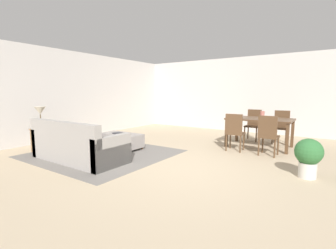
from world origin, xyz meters
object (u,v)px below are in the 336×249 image
at_px(vase_centerpiece, 262,115).
at_px(table_lamp, 40,111).
at_px(dining_chair_far_left, 253,123).
at_px(potted_plant, 309,155).
at_px(dining_table, 260,122).
at_px(ottoman_table, 121,140).
at_px(book_on_ottoman, 118,133).
at_px(couch, 77,147).
at_px(side_table, 42,133).
at_px(dining_chair_near_right, 268,133).
at_px(dining_chair_far_right, 281,125).
at_px(dining_chair_near_left, 235,130).

bearing_deg(vase_centerpiece, table_lamp, -140.35).
bearing_deg(dining_chair_far_left, potted_plant, -59.49).
bearing_deg(dining_table, ottoman_table, -142.49).
bearing_deg(book_on_ottoman, couch, -87.74).
bearing_deg(side_table, dining_table, 39.86).
height_order(side_table, book_on_ottoman, side_table).
bearing_deg(vase_centerpiece, dining_chair_near_right, -68.20).
distance_m(dining_chair_near_right, vase_centerpiece, 1.00).
distance_m(dining_chair_far_left, vase_centerpiece, 1.02).
xyz_separation_m(couch, potted_plant, (4.11, 1.53, 0.10)).
height_order(side_table, dining_chair_far_right, dining_chair_far_right).
xyz_separation_m(dining_chair_near_right, book_on_ottoman, (-3.28, -1.40, -0.12)).
relative_size(couch, potted_plant, 3.22).
relative_size(dining_table, dining_chair_far_left, 1.72).
bearing_deg(couch, side_table, -179.65).
relative_size(dining_table, dining_chair_near_left, 1.72).
xyz_separation_m(ottoman_table, dining_chair_near_right, (3.26, 1.33, 0.30)).
relative_size(table_lamp, dining_chair_near_left, 0.57).
height_order(couch, dining_chair_near_left, dining_chair_near_left).
bearing_deg(side_table, dining_chair_far_left, 48.94).
relative_size(table_lamp, potted_plant, 0.79).
bearing_deg(dining_chair_near_right, dining_table, 114.97).
height_order(side_table, dining_chair_near_right, dining_chair_near_right).
bearing_deg(side_table, dining_chair_far_right, 43.83).
bearing_deg(book_on_ottoman, dining_chair_far_left, 51.55).
height_order(table_lamp, book_on_ottoman, table_lamp).
relative_size(dining_table, dining_chair_far_right, 1.72).
height_order(table_lamp, dining_chair_near_left, table_lamp).
relative_size(couch, ottoman_table, 1.95).
xyz_separation_m(side_table, dining_chair_far_right, (4.58, 4.39, 0.07)).
xyz_separation_m(ottoman_table, potted_plant, (4.14, 0.22, 0.16)).
bearing_deg(table_lamp, dining_chair_near_left, 34.97).
xyz_separation_m(table_lamp, dining_chair_near_right, (4.60, 2.64, -0.46)).
relative_size(ottoman_table, vase_centerpiece, 5.81).
relative_size(side_table, dining_chair_near_left, 0.62).
height_order(couch, dining_chair_far_right, dining_chair_far_right).
bearing_deg(dining_table, potted_plant, -56.98).
xyz_separation_m(table_lamp, potted_plant, (5.48, 1.54, -0.59)).
height_order(table_lamp, dining_table, table_lamp).
distance_m(table_lamp, dining_table, 5.48).
relative_size(table_lamp, dining_chair_far_right, 0.57).
bearing_deg(dining_chair_near_right, ottoman_table, -157.82).
distance_m(dining_chair_near_right, potted_plant, 1.42).
relative_size(side_table, book_on_ottoman, 2.19).
bearing_deg(dining_chair_near_right, potted_plant, -51.56).
height_order(dining_chair_near_left, dining_chair_near_right, same).
bearing_deg(dining_chair_far_right, table_lamp, -136.17).
bearing_deg(dining_chair_near_right, table_lamp, -150.13).
height_order(ottoman_table, table_lamp, table_lamp).
relative_size(side_table, table_lamp, 1.08).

